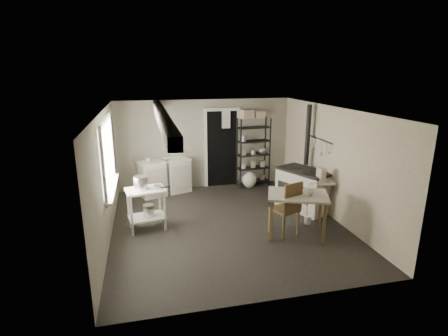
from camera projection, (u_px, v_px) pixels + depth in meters
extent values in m
plane|color=black|center=(227.00, 224.00, 7.06)|extent=(5.00, 5.00, 0.00)
plane|color=silver|center=(228.00, 110.00, 6.44)|extent=(5.00, 5.00, 0.00)
cube|color=#9F9A88|center=(205.00, 144.00, 9.10)|extent=(4.50, 0.02, 2.30)
cube|color=#9F9A88|center=(274.00, 222.00, 4.40)|extent=(4.50, 0.02, 2.30)
cube|color=#9F9A88|center=(106.00, 177.00, 6.26)|extent=(0.02, 5.00, 2.30)
cube|color=#9F9A88|center=(333.00, 163.00, 7.24)|extent=(0.02, 5.00, 2.30)
cylinder|color=silver|center=(141.00, 184.00, 6.59)|extent=(0.34, 0.34, 0.28)
cylinder|color=silver|center=(157.00, 188.00, 6.64)|extent=(0.22, 0.22, 0.09)
cylinder|color=silver|center=(149.00, 210.00, 6.77)|extent=(0.21, 0.21, 0.22)
imported|color=silver|center=(166.00, 157.00, 8.57)|extent=(0.34, 0.34, 0.06)
imported|color=silver|center=(147.00, 158.00, 8.41)|extent=(0.15, 0.15, 0.09)
imported|color=silver|center=(243.00, 135.00, 9.12)|extent=(0.11, 0.11, 0.18)
cube|color=beige|center=(247.00, 111.00, 8.91)|extent=(0.36, 0.33, 0.22)
cube|color=beige|center=(259.00, 111.00, 9.03)|extent=(0.28, 0.27, 0.17)
cube|color=beige|center=(321.00, 173.00, 7.05)|extent=(0.12, 0.20, 0.30)
imported|color=silver|center=(310.00, 196.00, 6.31)|extent=(0.11, 0.11, 0.10)
ellipsoid|color=silver|center=(250.00, 179.00, 9.20)|extent=(0.43, 0.39, 0.43)
cylinder|color=silver|center=(307.00, 220.00, 7.07)|extent=(0.14, 0.14, 0.16)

